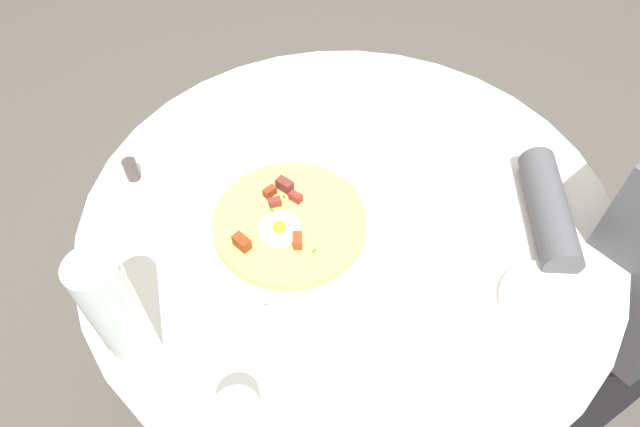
% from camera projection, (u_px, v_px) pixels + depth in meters
% --- Properties ---
extents(ground_plane, '(6.00, 6.00, 0.00)m').
position_uv_depth(ground_plane, '(339.00, 364.00, 1.65)').
color(ground_plane, '#4C4742').
extents(dining_table, '(1.03, 1.03, 0.73)m').
position_uv_depth(dining_table, '(346.00, 260.00, 1.21)').
color(dining_table, silver).
rests_on(dining_table, ground_plane).
extents(person_seated, '(0.51, 0.45, 1.14)m').
position_uv_depth(person_seated, '(639.00, 285.00, 1.23)').
color(person_seated, '#2D2D33').
rests_on(person_seated, ground_plane).
extents(pizza_plate, '(0.33, 0.33, 0.01)m').
position_uv_depth(pizza_plate, '(290.00, 228.00, 1.05)').
color(pizza_plate, white).
rests_on(pizza_plate, dining_table).
extents(breakfast_pizza, '(0.29, 0.29, 0.05)m').
position_uv_depth(breakfast_pizza, '(289.00, 222.00, 1.03)').
color(breakfast_pizza, tan).
rests_on(breakfast_pizza, pizza_plate).
extents(bread_plate, '(0.16, 0.16, 0.01)m').
position_uv_depth(bread_plate, '(547.00, 302.00, 0.95)').
color(bread_plate, white).
rests_on(bread_plate, dining_table).
extents(napkin, '(0.22, 0.20, 0.00)m').
position_uv_depth(napkin, '(276.00, 130.00, 1.22)').
color(napkin, white).
rests_on(napkin, dining_table).
extents(fork, '(0.16, 0.10, 0.00)m').
position_uv_depth(fork, '(278.00, 134.00, 1.20)').
color(fork, silver).
rests_on(fork, napkin).
extents(knife, '(0.16, 0.10, 0.00)m').
position_uv_depth(knife, '(275.00, 123.00, 1.23)').
color(knife, silver).
rests_on(knife, napkin).
extents(water_glass, '(0.07, 0.07, 0.10)m').
position_uv_depth(water_glass, '(240.00, 422.00, 0.78)').
color(water_glass, silver).
rests_on(water_glass, dining_table).
extents(water_bottle, '(0.07, 0.07, 0.26)m').
position_uv_depth(water_bottle, '(120.00, 318.00, 0.79)').
color(water_bottle, silver).
rests_on(water_bottle, dining_table).
extents(salt_shaker, '(0.03, 0.03, 0.05)m').
position_uv_depth(salt_shaker, '(269.00, 321.00, 0.90)').
color(salt_shaker, white).
rests_on(salt_shaker, dining_table).
extents(pepper_shaker, '(0.03, 0.03, 0.05)m').
position_uv_depth(pepper_shaker, '(131.00, 170.00, 1.11)').
color(pepper_shaker, '#3F3833').
rests_on(pepper_shaker, dining_table).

